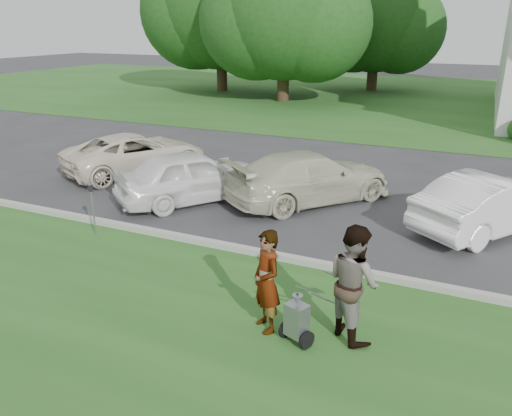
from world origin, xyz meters
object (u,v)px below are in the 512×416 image
Objects in this scene: parking_meter_near at (92,203)px; car_c at (310,177)px; car_a at (136,153)px; person_left at (267,282)px; person_right at (353,283)px; striping_cart at (297,321)px; car_d at (492,203)px; tree_left at (284,17)px; car_b at (193,176)px; tree_back at (376,23)px; tree_far at (220,9)px.

parking_meter_near is 5.87m from car_c.
car_a is 6.25m from car_c.
person_left is 0.91× the size of person_right.
car_a is at bearing 161.73° from striping_cart.
car_d is (10.91, -0.60, 0.04)m from car_a.
person_left is at bearing 164.81° from car_a.
parking_meter_near is (3.88, -22.02, -4.30)m from tree_left.
car_c is (-1.98, 6.47, 0.31)m from striping_cart.
person_left is (-0.58, 0.14, 0.47)m from striping_cart.
tree_left reaches higher than car_a.
striping_cart is 0.76m from person_left.
tree_left is 25.94m from person_left.
car_b reaches higher than car_d.
tree_back is at bearing 140.68° from person_left.
tree_far is 11.22m from tree_back.
parking_meter_near is at bearing -68.45° from tree_far.
car_a is (1.48, -17.22, -4.45)m from tree_left.
tree_far is 27.34m from parking_meter_near.
car_a is 1.11× the size of car_d.
car_d reaches higher than car_a.
car_d is at bearing 103.30° from person_left.
tree_back reaches higher than striping_cart.
car_c reaches higher than parking_meter_near.
tree_far is 2.39× the size of car_c.
car_d reaches higher than striping_cart.
car_b is at bearing 178.77° from car_a.
car_a is 0.98× the size of car_c.
tree_left reaches higher than car_c.
car_d is (12.39, -17.82, -4.41)m from tree_left.
car_d is (3.28, 6.09, -0.17)m from person_left.
person_left is at bearing 140.01° from car_c.
striping_cart is at bearing 28.28° from person_left.
parking_meter_near is 5.37m from car_a.
car_d reaches higher than parking_meter_near.
car_d is (2.69, 6.23, 0.30)m from striping_cart.
tree_far is 28.22m from car_d.
car_c is at bearing -56.30° from tree_far.
car_b is (0.72, -26.89, -3.99)m from tree_back.
person_left is at bearing 58.18° from person_right.
tree_far is 24.88m from car_b.
striping_cart is 6.79m from car_d.
car_a is (-2.40, 4.80, -0.15)m from parking_meter_near.
person_right is (6.41, -31.51, -3.77)m from tree_back.
car_a is 1.11× the size of car_b.
car_b is 0.88× the size of car_c.
car_d is (7.67, 1.07, -0.03)m from car_b.
tree_far is 31.24m from person_left.
tree_far reaches higher than tree_back.
car_d is (1.98, 5.69, -0.25)m from person_right.
car_d is at bearing 26.28° from parking_meter_near.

